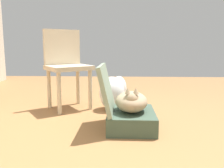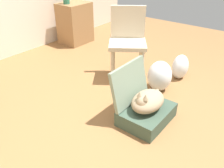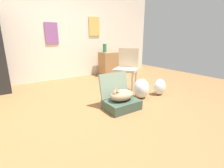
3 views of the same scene
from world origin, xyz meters
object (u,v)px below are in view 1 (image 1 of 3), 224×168
Objects in this scene: plastic_bag_white at (112,93)px; chair at (66,64)px; plastic_bag_clear at (119,88)px; cat at (131,101)px; suitcase_base at (131,119)px.

chair reaches higher than plastic_bag_white.
plastic_bag_white reaches higher than plastic_bag_clear.
plastic_bag_white is at bearing 17.49° from cat.
chair is at bearing 122.23° from plastic_bag_clear.
plastic_bag_clear reaches higher than suitcase_base.
plastic_bag_clear is at bearing 6.91° from suitcase_base.
plastic_bag_white is (0.62, 0.20, 0.11)m from suitcase_base.
cat is (-0.01, 0.00, 0.17)m from suitcase_base.
cat reaches higher than suitcase_base.
suitcase_base is 1.09m from chair.
cat is 1.29× the size of plastic_bag_white.
plastic_bag_white reaches higher than suitcase_base.
plastic_bag_clear is (1.06, 0.13, 0.09)m from suitcase_base.
suitcase_base is at bearing -173.09° from plastic_bag_clear.
chair is (0.68, 0.73, 0.44)m from suitcase_base.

